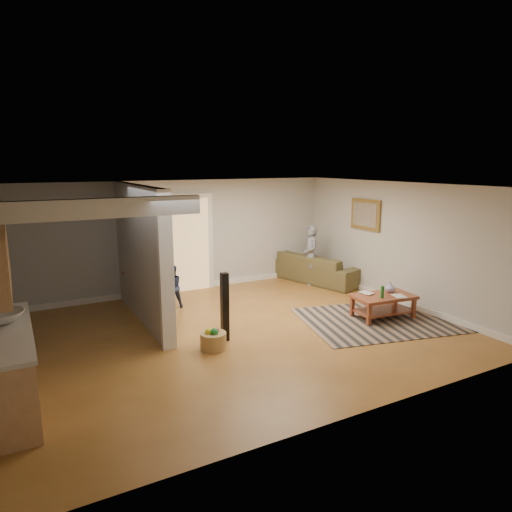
# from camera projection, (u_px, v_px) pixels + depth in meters

# --- Properties ---
(ground) EXTENTS (7.50, 7.50, 0.00)m
(ground) POSITION_uv_depth(u_px,v_px,m) (235.00, 333.00, 7.84)
(ground) COLOR brown
(ground) RESTS_ON ground
(room_shell) EXTENTS (7.54, 6.02, 2.52)m
(room_shell) POSITION_uv_depth(u_px,v_px,m) (164.00, 252.00, 7.41)
(room_shell) COLOR beige
(room_shell) RESTS_ON ground
(area_rug) EXTENTS (3.22, 2.66, 0.01)m
(area_rug) POSITION_uv_depth(u_px,v_px,m) (380.00, 320.00, 8.49)
(area_rug) COLOR black
(area_rug) RESTS_ON ground
(sofa) EXTENTS (1.53, 2.52, 0.69)m
(sofa) POSITION_uv_depth(u_px,v_px,m) (316.00, 281.00, 11.27)
(sofa) COLOR #433B21
(sofa) RESTS_ON ground
(coffee_table) EXTENTS (1.20, 0.78, 0.67)m
(coffee_table) POSITION_uv_depth(u_px,v_px,m) (384.00, 300.00, 8.57)
(coffee_table) COLOR maroon
(coffee_table) RESTS_ON ground
(tv_console) EXTENTS (0.69, 1.12, 0.91)m
(tv_console) POSITION_uv_depth(u_px,v_px,m) (145.00, 278.00, 9.17)
(tv_console) COLOR maroon
(tv_console) RESTS_ON ground
(speaker_left) EXTENTS (0.12, 0.12, 1.15)m
(speaker_left) POSITION_uv_depth(u_px,v_px,m) (225.00, 307.00, 7.42)
(speaker_left) COLOR black
(speaker_left) RESTS_ON ground
(speaker_right) EXTENTS (0.13, 0.13, 1.00)m
(speaker_right) POSITION_uv_depth(u_px,v_px,m) (159.00, 275.00, 9.83)
(speaker_right) COLOR black
(speaker_right) RESTS_ON ground
(toy_basket) EXTENTS (0.41, 0.41, 0.37)m
(toy_basket) POSITION_uv_depth(u_px,v_px,m) (213.00, 340.00, 7.15)
(toy_basket) COLOR olive
(toy_basket) RESTS_ON ground
(child) EXTENTS (0.47, 0.59, 1.43)m
(child) POSITION_uv_depth(u_px,v_px,m) (310.00, 284.00, 11.00)
(child) COLOR gray
(child) RESTS_ON ground
(toddler) EXTENTS (0.43, 0.34, 0.88)m
(toddler) POSITION_uv_depth(u_px,v_px,m) (173.00, 308.00, 9.21)
(toddler) COLOR #212A45
(toddler) RESTS_ON ground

